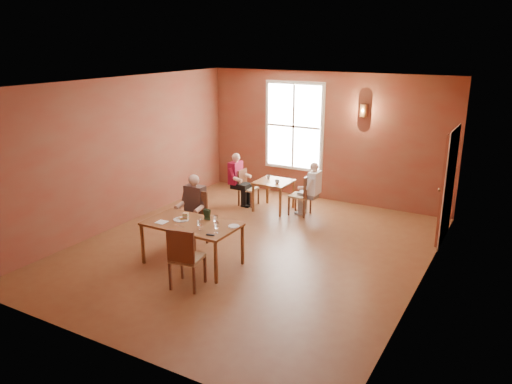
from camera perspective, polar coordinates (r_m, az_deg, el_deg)
The scene contains 30 objects.
ground at distance 9.23m, azimuth -0.62°, elevation -6.56°, with size 6.00×7.00×0.01m, color brown.
wall_back at distance 11.82m, azimuth 7.94°, elevation 6.20°, with size 6.00×0.04×3.00m, color brown.
wall_front at distance 6.12m, azimuth -17.38°, elevation -4.87°, with size 6.00×0.04×3.00m, color brown.
wall_left at distance 10.53m, azimuth -14.96°, elevation 4.44°, with size 0.04×7.00×3.00m, color brown.
wall_right at distance 7.74m, azimuth 18.95°, elevation -0.42°, with size 0.04×7.00×3.00m, color brown.
ceiling at distance 8.48m, azimuth -0.68°, elevation 12.33°, with size 6.00×7.00×0.04m, color white.
window at distance 12.05m, azimuth 4.34°, elevation 7.49°, with size 1.36×0.10×1.96m, color white.
door at distance 10.06m, azimuth 20.94°, elevation 0.64°, with size 0.12×1.04×2.10m, color maroon.
wall_sconce at distance 11.32m, azimuth 12.18°, elevation 9.10°, with size 0.16×0.16×0.28m, color brown.
main_table at distance 8.60m, azimuth -7.28°, elevation -5.86°, with size 1.58×0.89×0.74m, color brown, non-canonical shape.
chair_diner_main at distance 9.31m, azimuth -7.41°, elevation -3.12°, with size 0.45×0.45×1.02m, color #59311F, non-canonical shape.
diner_main at distance 9.25m, azimuth -7.55°, elevation -2.49°, with size 0.50×0.50×1.25m, color black, non-canonical shape.
chair_empty at distance 7.80m, azimuth -7.87°, elevation -7.33°, with size 0.44×0.44×1.00m, color brown, non-canonical shape.
plate_food at distance 8.62m, azimuth -8.57°, elevation -3.09°, with size 0.26×0.26×0.03m, color silver.
sandwich at distance 8.61m, azimuth -8.04°, elevation -2.82°, with size 0.09×0.08×0.11m, color tan.
goblet_a at distance 8.26m, azimuth -4.61°, elevation -3.27°, with size 0.08×0.08×0.19m, color white, non-canonical shape.
goblet_b at distance 7.97m, azimuth -4.49°, elevation -4.07°, with size 0.07×0.07×0.18m, color white, non-canonical shape.
goblet_c at distance 8.12m, azimuth -6.43°, elevation -3.69°, with size 0.08×0.08×0.19m, color white, non-canonical shape.
menu_stand at distance 8.55m, azimuth -5.61°, elevation -2.58°, with size 0.11×0.06×0.19m, color #193521.
knife at distance 8.35m, azimuth -8.74°, elevation -3.89°, with size 0.20×0.02×0.00m, color silver.
napkin at distance 8.58m, azimuth -10.73°, elevation -3.39°, with size 0.18×0.18×0.01m, color white.
side_plate at distance 8.25m, azimuth -2.55°, elevation -3.92°, with size 0.19×0.19×0.01m, color silver.
sunglasses at distance 7.91m, azimuth -5.23°, elevation -4.90°, with size 0.13×0.04×0.02m, color black.
second_table at distance 11.22m, azimuth 2.02°, elevation -0.39°, with size 0.76×0.76×0.67m, color brown, non-canonical shape.
chair_diner_white at distance 10.91m, azimuth 5.06°, elevation -0.31°, with size 0.40×0.40×0.90m, color #401F10, non-canonical shape.
diner_white at distance 10.86m, azimuth 5.22°, elevation 0.29°, with size 0.46×0.46×1.15m, color silver, non-canonical shape.
chair_diner_maroon at distance 11.49m, azimuth -0.85°, elevation 0.48°, with size 0.37×0.37×0.83m, color #491F0F, non-canonical shape.
diner_maroon at distance 11.46m, azimuth -0.98°, elevation 1.33°, with size 0.47×0.47×1.18m, color #58111D, non-canonical shape.
cup_a at distance 10.94m, azimuth 2.44°, elevation 1.20°, with size 0.10×0.10×0.08m, color white.
cup_b at distance 11.28m, azimuth 1.43°, elevation 1.72°, with size 0.09×0.09×0.09m, color white.
Camera 1 is at (4.25, -7.31, 3.71)m, focal length 35.00 mm.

